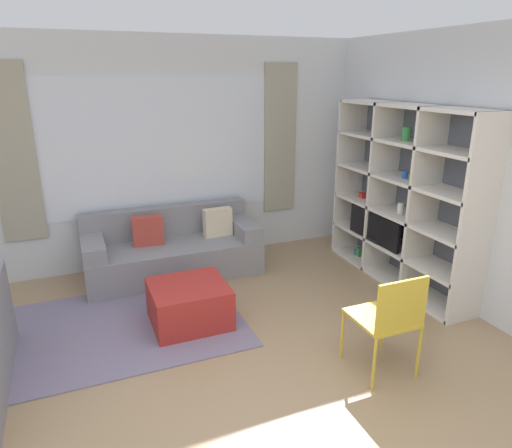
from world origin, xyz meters
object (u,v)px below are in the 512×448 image
at_px(couch_main, 173,250).
at_px(folding_chair, 389,316).
at_px(shelving_unit, 404,197).
at_px(ottoman, 189,304).

bearing_deg(couch_main, folding_chair, -66.24).
distance_m(shelving_unit, couch_main, 2.71).
xyz_separation_m(shelving_unit, couch_main, (-2.36, 1.14, -0.69)).
bearing_deg(shelving_unit, folding_chair, -131.25).
xyz_separation_m(couch_main, ottoman, (-0.11, -1.21, -0.09)).
bearing_deg(shelving_unit, couch_main, 154.24).
xyz_separation_m(couch_main, folding_chair, (1.12, -2.55, 0.23)).
bearing_deg(ottoman, couch_main, 84.68).
bearing_deg(folding_chair, couch_main, -66.24).
relative_size(couch_main, folding_chair, 2.30).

